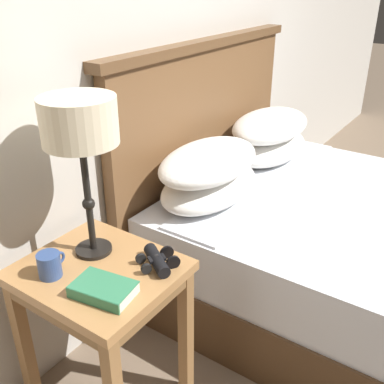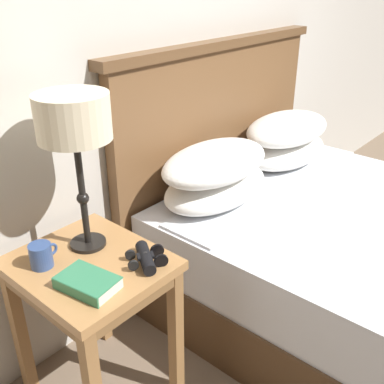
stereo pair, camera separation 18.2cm
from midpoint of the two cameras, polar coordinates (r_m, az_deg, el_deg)
The scene contains 7 objects.
wall_back at distance 1.98m, azimuth -4.34°, elevation 19.40°, with size 8.00×0.06×2.60m.
nightstand at distance 1.65m, azimuth -9.52°, elevation -11.52°, with size 0.46×0.52×0.63m.
bed at distance 2.30m, azimuth 21.38°, elevation -7.25°, with size 1.56×1.83×1.24m.
table_lamp at distance 1.49m, azimuth -11.42°, elevation 8.52°, with size 0.24×0.24×0.56m.
book_on_nightstand at distance 1.46m, azimuth -9.64°, elevation -11.44°, with size 0.15×0.21×0.04m.
binoculars_pair at distance 1.55m, azimuth -2.51°, elevation -8.42°, with size 0.16×0.16×0.05m.
coffee_mug at distance 1.58m, azimuth -15.50°, elevation -7.87°, with size 0.10×0.08×0.08m.
Camera 2 is at (-1.33, -0.38, 1.54)m, focal length 42.00 mm.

